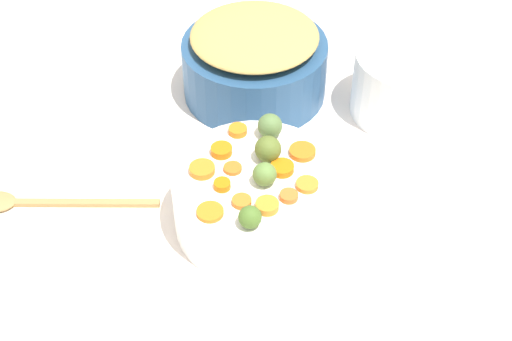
{
  "coord_description": "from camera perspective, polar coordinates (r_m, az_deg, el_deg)",
  "views": [
    {
      "loc": [
        -0.61,
        0.44,
        0.86
      ],
      "look_at": [
        -0.02,
        -0.04,
        0.13
      ],
      "focal_mm": 51.64,
      "sensor_mm": 36.0,
      "label": 1
    }
  ],
  "objects": [
    {
      "name": "carrot_slice_2",
      "position": [
        1.01,
        -3.58,
        -3.23
      ],
      "size": [
        0.05,
        0.05,
        0.01
      ],
      "primitive_type": "cylinder",
      "rotation": [
        0.0,
        0.0,
        2.1
      ],
      "color": "orange",
      "rests_on": "serving_bowl_carrots"
    },
    {
      "name": "brussels_sprout_3",
      "position": [
        0.98,
        -0.47,
        -3.62
      ],
      "size": [
        0.03,
        0.03,
        0.03
      ],
      "primitive_type": "sphere",
      "color": "#4B6F29",
      "rests_on": "serving_bowl_carrots"
    },
    {
      "name": "brussels_sprout_1",
      "position": [
        1.04,
        0.67,
        -0.29
      ],
      "size": [
        0.03,
        0.03,
        0.03
      ],
      "primitive_type": "sphere",
      "color": "olive",
      "rests_on": "serving_bowl_carrots"
    },
    {
      "name": "carrot_slice_10",
      "position": [
        1.01,
        0.87,
        -2.74
      ],
      "size": [
        0.04,
        0.04,
        0.01
      ],
      "primitive_type": "cylinder",
      "rotation": [
        0.0,
        0.0,
        4.83
      ],
      "color": "orange",
      "rests_on": "serving_bowl_carrots"
    },
    {
      "name": "tabletop",
      "position": [
        1.14,
        -1.94,
        -4.7
      ],
      "size": [
        2.4,
        2.4,
        0.02
      ],
      "primitive_type": "cube",
      "color": "white",
      "rests_on": "ground"
    },
    {
      "name": "carrot_slice_0",
      "position": [
        1.03,
        2.56,
        -1.99
      ],
      "size": [
        0.03,
        0.03,
        0.01
      ],
      "primitive_type": "cylinder",
      "rotation": [
        0.0,
        0.0,
        4.96
      ],
      "color": "orange",
      "rests_on": "serving_bowl_carrots"
    },
    {
      "name": "carrot_slice_4",
      "position": [
        1.04,
        -2.64,
        -1.12
      ],
      "size": [
        0.03,
        0.03,
        0.01
      ],
      "primitive_type": "cylinder",
      "rotation": [
        0.0,
        0.0,
        2.53
      ],
      "color": "orange",
      "rests_on": "serving_bowl_carrots"
    },
    {
      "name": "carrot_slice_6",
      "position": [
        1.07,
        -4.2,
        0.09
      ],
      "size": [
        0.05,
        0.05,
        0.01
      ],
      "primitive_type": "cylinder",
      "rotation": [
        0.0,
        0.0,
        4.14
      ],
      "color": "orange",
      "rests_on": "serving_bowl_carrots"
    },
    {
      "name": "serving_bowl_carrots",
      "position": [
        1.1,
        -0.0,
        -2.26
      ],
      "size": [
        0.25,
        0.25,
        0.1
      ],
      "primitive_type": "cylinder",
      "color": "white",
      "rests_on": "tabletop"
    },
    {
      "name": "stuffing_mound",
      "position": [
        1.3,
        -0.11,
        10.41
      ],
      "size": [
        0.23,
        0.23,
        0.03
      ],
      "primitive_type": "ellipsoid",
      "color": "tan",
      "rests_on": "metal_pot"
    },
    {
      "name": "carrot_slice_1",
      "position": [
        1.02,
        -1.12,
        -2.4
      ],
      "size": [
        0.04,
        0.04,
        0.01
      ],
      "primitive_type": "cylinder",
      "rotation": [
        0.0,
        0.0,
        5.41
      ],
      "color": "orange",
      "rests_on": "serving_bowl_carrots"
    },
    {
      "name": "carrot_slice_3",
      "position": [
        1.07,
        2.04,
        0.19
      ],
      "size": [
        0.05,
        0.05,
        0.01
      ],
      "primitive_type": "cylinder",
      "rotation": [
        0.0,
        0.0,
        0.61
      ],
      "color": "orange",
      "rests_on": "serving_bowl_carrots"
    },
    {
      "name": "brussels_sprout_2",
      "position": [
        1.07,
        0.92,
        1.69
      ],
      "size": [
        0.04,
        0.04,
        0.04
      ],
      "primitive_type": "sphere",
      "color": "#586B29",
      "rests_on": "serving_bowl_carrots"
    },
    {
      "name": "carrot_slice_8",
      "position": [
        1.09,
        3.61,
        1.47
      ],
      "size": [
        0.05,
        0.05,
        0.01
      ],
      "primitive_type": "cylinder",
      "rotation": [
        0.0,
        0.0,
        0.3
      ],
      "color": "orange",
      "rests_on": "serving_bowl_carrots"
    },
    {
      "name": "carrot_slice_11",
      "position": [
        1.05,
        3.98,
        -1.1
      ],
      "size": [
        0.04,
        0.04,
        0.01
      ],
      "primitive_type": "cylinder",
      "rotation": [
        0.0,
        0.0,
        3.42
      ],
      "color": "orange",
      "rests_on": "serving_bowl_carrots"
    },
    {
      "name": "carrot_slice_7",
      "position": [
        1.13,
        -1.42,
        3.13
      ],
      "size": [
        0.04,
        0.04,
        0.01
      ],
      "primitive_type": "cylinder",
      "rotation": [
        0.0,
        0.0,
        0.43
      ],
      "color": "orange",
      "rests_on": "serving_bowl_carrots"
    },
    {
      "name": "wooden_spoon",
      "position": [
        1.21,
        -17.39,
        -2.36
      ],
      "size": [
        0.21,
        0.25,
        0.01
      ],
      "color": "#AA854D",
      "rests_on": "tabletop"
    },
    {
      "name": "carrot_slice_5",
      "position": [
        1.07,
        -1.82,
        0.17
      ],
      "size": [
        0.03,
        0.03,
        0.01
      ],
      "primitive_type": "cylinder",
      "rotation": [
        0.0,
        0.0,
        3.43
      ],
      "color": "orange",
      "rests_on": "serving_bowl_carrots"
    },
    {
      "name": "casserole_dish",
      "position": [
        1.32,
        11.64,
        6.61
      ],
      "size": [
        0.19,
        0.19,
        0.12
      ],
      "primitive_type": "cylinder",
      "color": "white",
      "rests_on": "tabletop"
    },
    {
      "name": "metal_pot",
      "position": [
        1.34,
        -0.11,
        7.92
      ],
      "size": [
        0.26,
        0.26,
        0.11
      ],
      "primitive_type": "cylinder",
      "color": "navy",
      "rests_on": "tabletop"
    },
    {
      "name": "brussels_sprout_0",
      "position": [
        1.11,
        1.09,
        3.48
      ],
      "size": [
        0.04,
        0.04,
        0.04
      ],
      "primitive_type": "sphere",
      "color": "#56763F",
      "rests_on": "serving_bowl_carrots"
    },
    {
      "name": "carrot_slice_9",
      "position": [
        1.09,
        -2.69,
        1.57
      ],
      "size": [
        0.04,
        0.04,
        0.01
      ],
      "primitive_type": "cylinder",
      "rotation": [
        0.0,
        0.0,
        1.91
      ],
      "color": "orange",
      "rests_on": "serving_bowl_carrots"
    }
  ]
}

